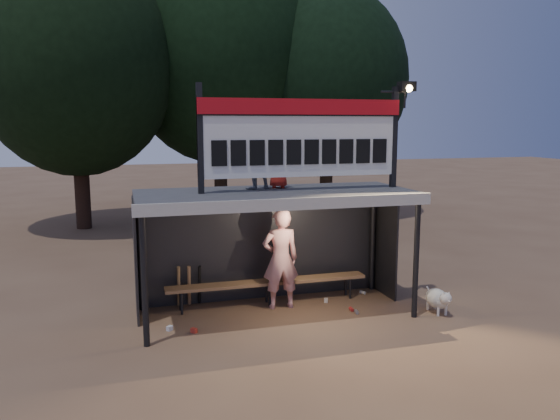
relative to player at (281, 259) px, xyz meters
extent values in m
plane|color=brown|center=(-0.18, -0.30, -0.97)|extent=(80.00, 80.00, 0.00)
imported|color=white|center=(0.00, 0.00, 0.00)|extent=(0.72, 0.49, 1.94)
imported|color=slate|center=(-0.48, 0.11, 1.95)|extent=(0.70, 0.61, 1.20)
imported|color=#A9221A|center=(0.00, 0.15, 1.80)|extent=(0.51, 0.42, 0.89)
cube|color=#3A3A3D|center=(-0.18, -0.30, 1.29)|extent=(5.00, 2.00, 0.12)
cube|color=beige|center=(-0.18, -1.32, 1.25)|extent=(5.10, 0.06, 0.20)
cylinder|color=black|center=(-2.58, -1.20, 0.13)|extent=(0.10, 0.10, 2.20)
cylinder|color=black|center=(2.22, -1.20, 0.13)|extent=(0.10, 0.10, 2.20)
cylinder|color=black|center=(-2.58, 0.60, 0.13)|extent=(0.10, 0.10, 2.20)
cylinder|color=black|center=(2.22, 0.60, 0.13)|extent=(0.10, 0.10, 2.20)
cube|color=black|center=(-0.18, 0.70, 0.13)|extent=(5.00, 0.04, 2.20)
cube|color=black|center=(-2.68, 0.20, 0.13)|extent=(0.04, 1.00, 2.20)
cube|color=black|center=(2.32, 0.20, 0.13)|extent=(0.04, 1.00, 2.20)
cylinder|color=black|center=(-0.18, 0.70, 1.18)|extent=(5.00, 0.06, 0.06)
cube|color=black|center=(-1.53, -0.30, 2.30)|extent=(0.10, 0.10, 1.90)
cube|color=black|center=(2.17, -0.30, 2.30)|extent=(0.10, 0.10, 1.90)
cube|color=white|center=(0.32, -0.30, 2.30)|extent=(3.80, 0.08, 1.40)
cube|color=red|center=(0.32, -0.35, 2.86)|extent=(3.80, 0.04, 0.28)
cube|color=black|center=(0.32, -0.35, 2.71)|extent=(3.80, 0.02, 0.03)
cube|color=black|center=(-1.21, -0.35, 2.05)|extent=(0.27, 0.03, 0.45)
cube|color=black|center=(-0.87, -0.35, 2.05)|extent=(0.27, 0.03, 0.45)
cube|color=black|center=(-0.53, -0.35, 2.05)|extent=(0.27, 0.03, 0.45)
cube|color=black|center=(-0.19, -0.35, 2.05)|extent=(0.27, 0.03, 0.45)
cube|color=black|center=(0.15, -0.35, 2.05)|extent=(0.27, 0.03, 0.45)
cube|color=black|center=(0.49, -0.35, 2.05)|extent=(0.27, 0.03, 0.45)
cube|color=black|center=(0.83, -0.35, 2.05)|extent=(0.27, 0.03, 0.45)
cube|color=black|center=(1.17, -0.35, 2.05)|extent=(0.27, 0.03, 0.45)
cube|color=black|center=(1.51, -0.35, 2.05)|extent=(0.27, 0.03, 0.45)
cube|color=black|center=(1.85, -0.35, 2.05)|extent=(0.27, 0.03, 0.45)
cylinder|color=black|center=(2.12, -0.30, 3.15)|extent=(0.50, 0.04, 0.04)
cylinder|color=black|center=(2.37, -0.30, 3.00)|extent=(0.04, 0.04, 0.30)
cube|color=black|center=(2.37, -0.35, 3.25)|extent=(0.30, 0.22, 0.18)
sphere|color=#FFD88C|center=(2.37, -0.44, 3.21)|extent=(0.14, 0.14, 0.14)
cube|color=#946B46|center=(-0.18, 0.25, -0.52)|extent=(4.00, 0.35, 0.06)
cylinder|color=black|center=(-1.88, 0.13, -0.74)|extent=(0.05, 0.05, 0.45)
cylinder|color=black|center=(-1.88, 0.37, -0.74)|extent=(0.05, 0.05, 0.45)
cylinder|color=black|center=(-0.18, 0.13, -0.74)|extent=(0.05, 0.05, 0.45)
cylinder|color=black|center=(-0.18, 0.37, -0.74)|extent=(0.05, 0.05, 0.45)
cylinder|color=black|center=(1.52, 0.13, -0.74)|extent=(0.05, 0.05, 0.45)
cylinder|color=black|center=(1.52, 0.37, -0.74)|extent=(0.05, 0.05, 0.45)
cylinder|color=black|center=(-4.18, 9.70, 0.90)|extent=(0.50, 0.50, 3.74)
ellipsoid|color=black|center=(-4.18, 9.70, 4.56)|extent=(6.46, 6.46, 7.48)
cylinder|color=#302015|center=(0.82, 11.20, 1.12)|extent=(0.50, 0.50, 4.18)
ellipsoid|color=black|center=(0.82, 11.20, 5.21)|extent=(7.22, 7.22, 8.36)
cylinder|color=#312116|center=(4.82, 10.20, 0.79)|extent=(0.50, 0.50, 3.52)
ellipsoid|color=black|center=(4.82, 10.20, 4.23)|extent=(6.08, 6.08, 7.04)
ellipsoid|color=beige|center=(2.76, -1.09, -0.70)|extent=(0.36, 0.58, 0.36)
sphere|color=silver|center=(2.76, -1.37, -0.61)|extent=(0.22, 0.22, 0.22)
cone|color=beige|center=(2.76, -1.47, -0.63)|extent=(0.10, 0.10, 0.10)
cone|color=beige|center=(2.71, -1.39, -0.51)|extent=(0.06, 0.06, 0.07)
cone|color=beige|center=(2.81, -1.39, -0.51)|extent=(0.06, 0.06, 0.07)
cylinder|color=silver|center=(2.68, -1.27, -0.88)|extent=(0.05, 0.05, 0.18)
cylinder|color=silver|center=(2.84, -1.27, -0.88)|extent=(0.05, 0.05, 0.18)
cylinder|color=silver|center=(2.68, -0.91, -0.88)|extent=(0.05, 0.05, 0.18)
cylinder|color=beige|center=(2.84, -0.91, -0.88)|extent=(0.05, 0.05, 0.18)
cylinder|color=beige|center=(2.76, -0.79, -0.63)|extent=(0.04, 0.16, 0.14)
cylinder|color=#997247|center=(-1.89, 0.52, -0.54)|extent=(0.07, 0.27, 0.84)
cylinder|color=#A3754C|center=(-1.69, 0.52, -0.54)|extent=(0.09, 0.30, 0.83)
cylinder|color=black|center=(-1.49, 0.52, -0.54)|extent=(0.08, 0.33, 0.83)
cube|color=red|center=(-1.78, -0.84, -0.93)|extent=(0.12, 0.12, 0.08)
cylinder|color=#A2A2A7|center=(1.27, -0.73, -0.93)|extent=(0.08, 0.13, 0.07)
cube|color=beige|center=(0.96, 0.05, -0.93)|extent=(0.10, 0.12, 0.08)
cylinder|color=red|center=(1.24, -0.57, -0.93)|extent=(0.08, 0.12, 0.07)
cube|color=silver|center=(-2.17, -0.62, -0.93)|extent=(0.12, 0.12, 0.08)
cylinder|color=beige|center=(1.89, 0.32, -0.93)|extent=(0.11, 0.14, 0.07)
camera|label=1|loc=(-2.83, -9.76, 2.56)|focal=35.00mm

